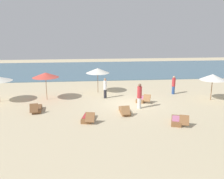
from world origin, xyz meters
name	(u,v)px	position (x,y,z in m)	size (l,w,h in m)	color
ground_plane	(130,104)	(0.00, 0.00, 0.00)	(60.00, 60.00, 0.00)	beige
ocean_water	(110,69)	(0.00, 17.00, 0.03)	(48.00, 16.00, 0.06)	#476B7F
umbrella_0	(46,75)	(-6.67, 1.96, 2.08)	(2.14, 2.14, 2.28)	brown
umbrella_1	(213,77)	(6.91, 0.48, 1.93)	(2.07, 2.07, 2.17)	brown
umbrella_4	(98,71)	(-2.31, 3.90, 2.05)	(2.14, 2.14, 2.27)	brown
lounger_0	(142,99)	(1.13, 0.68, 0.18)	(1.25, 1.79, 0.68)	olive
lounger_1	(37,109)	(-6.92, -1.08, 0.17)	(0.74, 1.68, 0.74)	brown
lounger_2	(125,111)	(-0.71, -2.13, 0.17)	(0.68, 1.70, 0.71)	olive
lounger_3	(177,121)	(2.27, -4.33, 0.18)	(1.13, 1.78, 0.70)	brown
lounger_4	(88,118)	(-3.28, -3.26, 0.18)	(0.92, 1.76, 0.71)	brown
person_0	(174,85)	(4.45, 2.65, 0.84)	(0.36, 0.36, 1.66)	#2D4C8C
person_1	(139,96)	(0.53, -1.14, 0.96)	(0.37, 0.37, 1.89)	white
person_2	(105,88)	(-1.78, 1.90, 0.89)	(0.41, 0.41, 1.72)	#26262D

